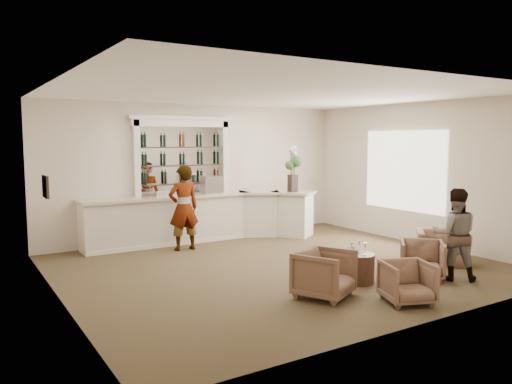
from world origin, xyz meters
TOP-DOWN VIEW (x-y plane):
  - ground at (0.00, 0.00)m, footprint 8.00×8.00m
  - room_shell at (0.16, 0.71)m, footprint 8.04×7.02m
  - bar_counter at (-0.16, 3.00)m, footprint 5.72×1.80m
  - back_bar_alcove at (-0.50, 3.41)m, footprint 2.64×0.25m
  - cocktail_table at (0.52, -1.60)m, footprint 0.57×0.57m
  - sommelier at (-0.97, 2.32)m, footprint 0.71×0.49m
  - guest at (2.08, -2.35)m, footprint 0.99×0.98m
  - armchair_left at (-0.48, -1.93)m, footprint 1.07×1.08m
  - armchair_center at (0.39, -2.80)m, footprint 0.88×0.90m
  - armchair_right at (1.67, -2.01)m, footprint 1.03×1.03m
  - armchair_far at (2.91, -1.47)m, footprint 1.29×1.29m
  - espresso_machine at (0.08, 3.05)m, footprint 0.50×0.43m
  - flower_vase at (1.99, 2.31)m, footprint 0.30×0.30m
  - wine_glass_bar_left at (-1.13, 2.95)m, footprint 0.07×0.07m
  - wine_glass_bar_right at (-0.11, 2.98)m, footprint 0.07×0.07m
  - wine_glass_tbl_a at (0.40, -1.57)m, footprint 0.07×0.07m
  - wine_glass_tbl_b at (0.62, -1.52)m, footprint 0.07×0.07m
  - wine_glass_tbl_c at (0.56, -1.73)m, footprint 0.07×0.07m
  - napkin_holder at (0.50, -1.46)m, footprint 0.08×0.08m

SIDE VIEW (x-z plane):
  - ground at x=0.00m, z-range 0.00..0.00m
  - cocktail_table at x=0.52m, z-range 0.00..0.50m
  - armchair_far at x=2.91m, z-range 0.00..0.63m
  - armchair_center at x=0.39m, z-range 0.00..0.63m
  - armchair_right at x=1.67m, z-range 0.00..0.67m
  - armchair_left at x=-0.48m, z-range 0.00..0.74m
  - napkin_holder at x=0.50m, z-range 0.50..0.62m
  - bar_counter at x=-0.16m, z-range 0.00..1.14m
  - wine_glass_tbl_a at x=0.40m, z-range 0.50..0.71m
  - wine_glass_tbl_b at x=0.62m, z-range 0.50..0.71m
  - wine_glass_tbl_c at x=0.56m, z-range 0.50..0.71m
  - guest at x=2.08m, z-range 0.00..1.61m
  - sommelier at x=-0.97m, z-range 0.00..1.88m
  - wine_glass_bar_left at x=-1.13m, z-range 1.14..1.35m
  - wine_glass_bar_right at x=-0.11m, z-range 1.14..1.35m
  - espresso_machine at x=0.08m, z-range 1.14..1.57m
  - flower_vase at x=1.99m, z-range 1.21..2.35m
  - back_bar_alcove at x=-0.50m, z-range 0.53..3.53m
  - room_shell at x=0.16m, z-range 0.68..4.00m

